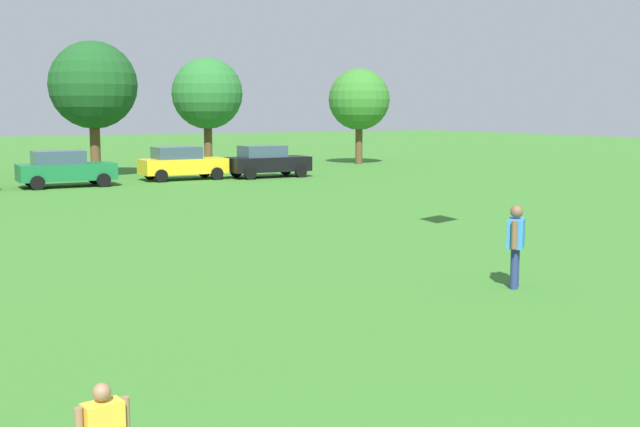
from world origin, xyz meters
name	(u,v)px	position (x,y,z in m)	size (l,w,h in m)	color
ground_plane	(2,202)	(0.00, 30.00, 0.00)	(160.00, 160.00, 0.00)	#387528
adult_bystander	(516,239)	(6.99, 9.07, 1.00)	(0.62, 0.60, 1.68)	navy
parked_car_green_2	(65,169)	(3.41, 35.12, 0.86)	(4.30, 2.02, 1.68)	#196B38
parked_car_yellow_3	(182,163)	(9.41, 36.15, 0.86)	(4.30, 2.02, 1.68)	yellow
parked_car_black_4	(267,161)	(13.84, 35.41, 0.86)	(4.30, 2.02, 1.68)	black
tree_center_right	(93,85)	(5.96, 39.84, 4.80)	(4.57, 4.57, 7.12)	brown
tree_right	(207,94)	(13.50, 43.05, 4.49)	(4.27, 4.27, 6.65)	brown
tree_far_right	(359,100)	(23.57, 41.96, 4.19)	(3.98, 3.98, 6.21)	brown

